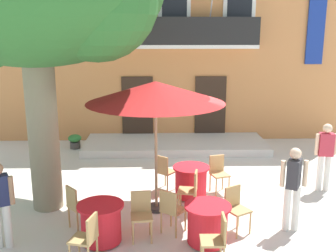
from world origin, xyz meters
The scene contains 20 objects.
ground_plane centered at (0.00, 0.00, 0.00)m, with size 120.00×120.00×0.00m, color beige.
building_facade centered at (-0.84, 6.99, 3.75)m, with size 13.00×5.09×7.50m.
entrance_step_platform centered at (-0.84, 3.91, 0.12)m, with size 6.05×2.18×0.25m, color silver.
cafe_table_near_tree centered at (-0.54, -2.25, 0.39)m, with size 0.86×0.86×0.76m.
cafe_chair_near_tree_0 centered at (0.07, -1.80, 0.53)m, with size 0.55×0.55×0.91m.
cafe_chair_near_tree_1 centered at (-1.19, -1.88, 0.53)m, with size 0.56×0.56×0.91m.
cafe_chair_near_tree_2 centered at (-0.47, -3.00, 0.53)m, with size 0.41×0.41×0.91m.
cafe_table_middle centered at (-2.50, -2.16, 0.39)m, with size 0.86×0.86×0.76m.
cafe_chair_middle_0 centered at (-3.05, -1.64, 0.53)m, with size 0.56×0.56×0.91m.
cafe_chair_middle_1 centered at (-2.63, -2.90, 0.53)m, with size 0.49×0.49×0.91m.
cafe_chair_middle_2 centered at (-1.76, -2.02, 0.53)m, with size 0.43×0.43×0.91m.
cafe_table_front centered at (-0.66, -0.14, 0.39)m, with size 0.86×0.86×0.76m.
cafe_chair_front_0 centered at (0.03, 0.16, 0.53)m, with size 0.50×0.50×0.91m.
cafe_chair_front_1 centered at (-1.28, 0.29, 0.53)m, with size 0.56×0.56×0.91m.
cafe_chair_front_2 centered at (-0.73, -0.89, 0.53)m, with size 0.47×0.47×0.91m.
cafe_umbrella centered at (-1.48, -0.79, 2.61)m, with size 2.90×2.90×2.85m.
ground_planter_left centered at (-4.22, 3.99, 0.27)m, with size 0.44×0.44×0.48m.
pedestrian_near_entrance centered at (1.17, -1.80, 0.96)m, with size 0.53×0.40×1.70m.
pedestrian_mid_plaza centered at (-4.26, -2.28, 0.91)m, with size 0.53×0.35×1.62m.
pedestrian_by_tree centered at (2.62, 0.16, 0.96)m, with size 0.53×0.27×1.70m.
Camera 1 is at (-1.45, -8.90, 3.85)m, focal length 42.34 mm.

